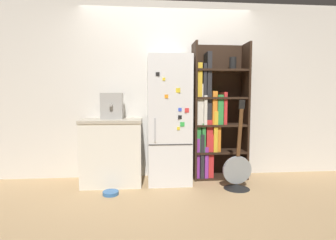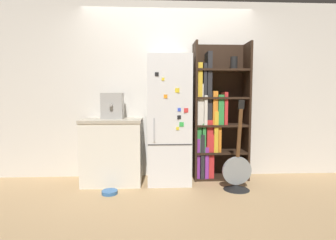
{
  "view_description": "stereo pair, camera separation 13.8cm",
  "coord_description": "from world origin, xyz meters",
  "px_view_note": "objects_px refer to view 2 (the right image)",
  "views": [
    {
      "loc": [
        -0.33,
        -3.47,
        1.18
      ],
      "look_at": [
        -0.01,
        0.15,
        0.88
      ],
      "focal_mm": 28.0,
      "sensor_mm": 36.0,
      "label": 1
    },
    {
      "loc": [
        -0.19,
        -3.48,
        1.18
      ],
      "look_at": [
        -0.01,
        0.15,
        0.88
      ],
      "focal_mm": 28.0,
      "sensor_mm": 36.0,
      "label": 2
    }
  ],
  "objects_px": {
    "refrigerator": "(169,120)",
    "guitar": "(237,177)",
    "espresso_machine": "(113,106)",
    "pet_bowl": "(110,192)",
    "bookshelf": "(213,118)"
  },
  "relations": [
    {
      "from": "refrigerator",
      "to": "guitar",
      "type": "relative_size",
      "value": 1.51
    },
    {
      "from": "pet_bowl",
      "to": "espresso_machine",
      "type": "bearing_deg",
      "value": 93.1
    },
    {
      "from": "guitar",
      "to": "pet_bowl",
      "type": "height_order",
      "value": "guitar"
    },
    {
      "from": "guitar",
      "to": "refrigerator",
      "type": "bearing_deg",
      "value": 155.53
    },
    {
      "from": "bookshelf",
      "to": "guitar",
      "type": "xyz_separation_m",
      "value": [
        0.2,
        -0.53,
        -0.72
      ]
    },
    {
      "from": "refrigerator",
      "to": "espresso_machine",
      "type": "height_order",
      "value": "refrigerator"
    },
    {
      "from": "guitar",
      "to": "pet_bowl",
      "type": "relative_size",
      "value": 5.89
    },
    {
      "from": "bookshelf",
      "to": "pet_bowl",
      "type": "bearing_deg",
      "value": -156.85
    },
    {
      "from": "bookshelf",
      "to": "espresso_machine",
      "type": "distance_m",
      "value": 1.46
    },
    {
      "from": "refrigerator",
      "to": "guitar",
      "type": "xyz_separation_m",
      "value": [
        0.86,
        -0.39,
        -0.71
      ]
    },
    {
      "from": "espresso_machine",
      "to": "guitar",
      "type": "relative_size",
      "value": 0.31
    },
    {
      "from": "bookshelf",
      "to": "pet_bowl",
      "type": "relative_size",
      "value": 10.0
    },
    {
      "from": "bookshelf",
      "to": "refrigerator",
      "type": "bearing_deg",
      "value": -168.0
    },
    {
      "from": "espresso_machine",
      "to": "pet_bowl",
      "type": "relative_size",
      "value": 1.81
    },
    {
      "from": "refrigerator",
      "to": "guitar",
      "type": "height_order",
      "value": "refrigerator"
    }
  ]
}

